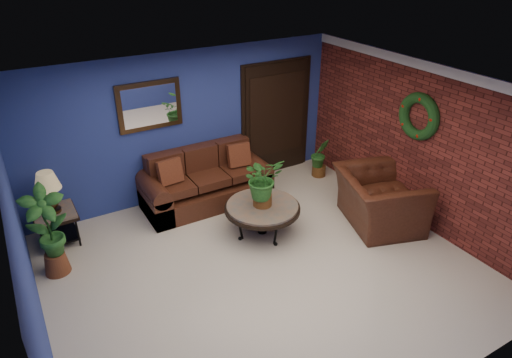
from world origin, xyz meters
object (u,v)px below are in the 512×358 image
sofa (205,185)px  table_lamp (48,188)px  armchair (379,200)px  coffee_table (262,208)px  side_chair (242,166)px  end_table (56,219)px

sofa → table_lamp: 2.46m
table_lamp → armchair: (4.45, -1.97, -0.51)m
coffee_table → side_chair: side_chair is taller
table_lamp → end_table: bearing=0.0°
armchair → end_table: bearing=84.0°
side_chair → coffee_table: bearing=-92.3°
side_chair → armchair: 2.43m
coffee_table → armchair: size_ratio=0.88×
end_table → side_chair: 3.12m
side_chair → sofa: bearing=-164.2°
end_table → sofa: bearing=0.7°
sofa → end_table: 2.38m
sofa → armchair: size_ratio=1.63×
end_table → table_lamp: (-0.00, 0.00, 0.52)m
coffee_table → side_chair: 1.40m
coffee_table → table_lamp: 3.07m
coffee_table → sofa: bearing=105.2°
side_chair → armchair: (1.33, -2.03, -0.05)m
side_chair → end_table: bearing=-165.5°
coffee_table → end_table: end_table is taller
coffee_table → armchair: (1.71, -0.68, -0.01)m
table_lamp → armchair: table_lamp is taller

